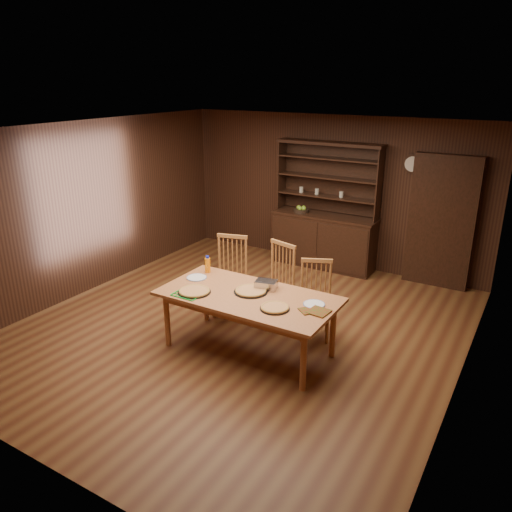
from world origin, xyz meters
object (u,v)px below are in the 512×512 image
Objects in this scene: china_hutch at (324,234)px; chair_center at (277,281)px; chair_left at (231,272)px; juice_bottle at (208,265)px; chair_right at (315,296)px; dining_table at (248,300)px.

chair_center is (0.32, -2.32, 0.00)m from china_hutch.
chair_left is 4.94× the size of juice_bottle.
chair_right is at bearing 17.91° from juice_bottle.
chair_center is (0.71, 0.06, -0.00)m from chair_left.
juice_bottle reaches higher than dining_table.
juice_bottle is (-1.37, -0.44, 0.31)m from chair_right.
chair_center is at bearing -82.06° from china_hutch.
chair_right is 1.47m from juice_bottle.
china_hutch is 2.34m from chair_center.
dining_table is 0.93m from juice_bottle.
dining_table is at bearing -61.17° from chair_left.
dining_table is 1.14m from chair_left.
dining_table is 1.89× the size of chair_left.
chair_left reaches higher than chair_right.
chair_right is (0.52, 0.79, -0.14)m from dining_table.
china_hutch is 1.93× the size of chair_left.
chair_left is 1.32m from chair_right.
juice_bottle is (-0.76, -0.53, 0.26)m from chair_center.
chair_center is at bearing -10.33° from chair_left.
chair_right is 4.49× the size of juice_bottle.
chair_center reaches higher than dining_table.
china_hutch is 2.41m from chair_left.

